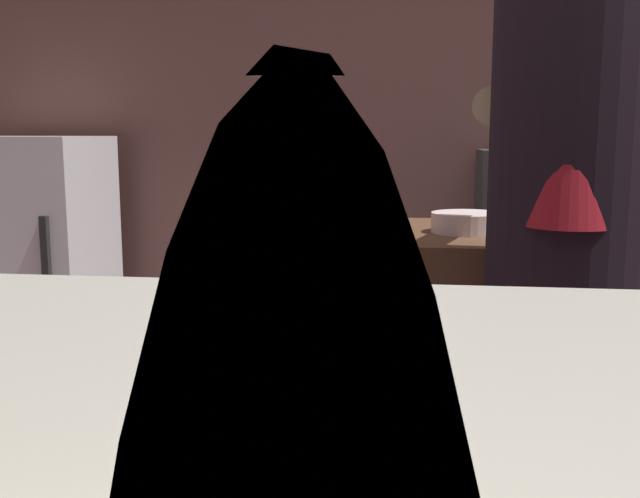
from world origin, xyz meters
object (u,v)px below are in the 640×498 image
(mixing_bowl, at_px, (468,223))
(bottle_olive_oil, at_px, (579,134))
(mini_fridge, at_px, (34,267))
(bottle_vinegar, at_px, (518,132))
(bartender, at_px, (570,242))

(mixing_bowl, distance_m, bottle_olive_oil, 1.36)
(mini_fridge, relative_size, bottle_vinegar, 6.00)
(mini_fridge, bearing_deg, bartender, -37.58)
(bartender, bearing_deg, mini_fridge, 68.23)
(bottle_vinegar, height_order, bottle_olive_oil, bottle_vinegar)
(mixing_bowl, height_order, bottle_olive_oil, bottle_olive_oil)
(mini_fridge, xyz_separation_m, bottle_olive_oil, (2.37, 0.12, 0.60))
(mini_fridge, distance_m, bottle_olive_oil, 2.45)
(bottle_vinegar, distance_m, bottle_olive_oil, 0.25)
(mini_fridge, bearing_deg, bottle_vinegar, 5.44)
(mini_fridge, bearing_deg, mixing_bowl, -31.20)
(bartender, bearing_deg, bottle_olive_oil, 3.43)
(mixing_bowl, relative_size, bottle_olive_oil, 1.09)
(mixing_bowl, bearing_deg, bottle_olive_oil, 66.39)
(bartender, xyz_separation_m, bottle_olive_oil, (0.37, 1.66, 0.21))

